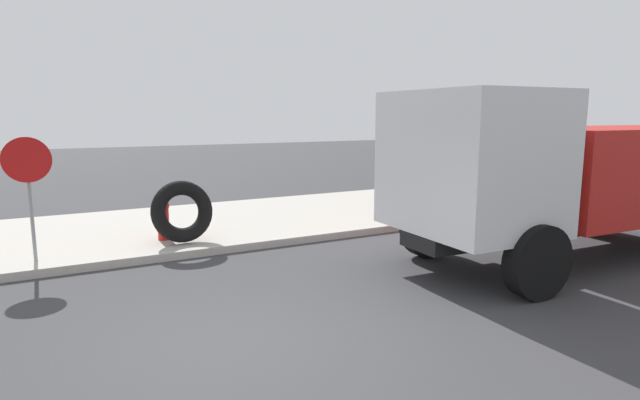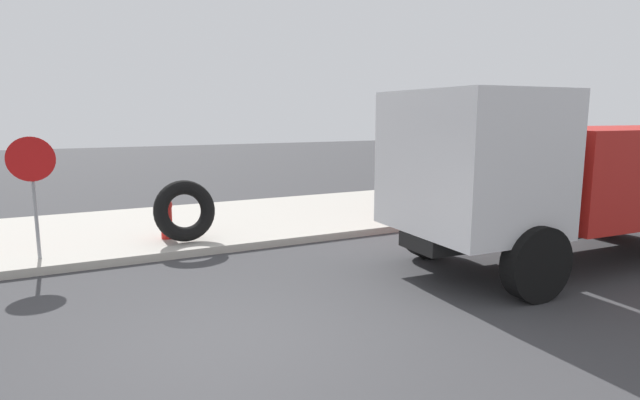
% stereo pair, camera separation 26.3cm
% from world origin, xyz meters
% --- Properties ---
extents(ground_plane, '(80.00, 80.00, 0.00)m').
position_xyz_m(ground_plane, '(0.00, 0.00, 0.00)').
color(ground_plane, '#38383A').
extents(sidewalk_curb, '(36.00, 5.00, 0.15)m').
position_xyz_m(sidewalk_curb, '(0.00, 6.50, 0.07)').
color(sidewalk_curb, '#ADA89E').
rests_on(sidewalk_curb, ground).
extents(fire_hydrant, '(0.26, 0.59, 0.82)m').
position_xyz_m(fire_hydrant, '(0.26, 5.10, 0.59)').
color(fire_hydrant, red).
rests_on(fire_hydrant, sidewalk_curb).
extents(loose_tire, '(1.23, 0.56, 1.24)m').
position_xyz_m(loose_tire, '(0.54, 4.67, 0.77)').
color(loose_tire, black).
rests_on(loose_tire, sidewalk_curb).
extents(stop_sign, '(0.76, 0.08, 2.12)m').
position_xyz_m(stop_sign, '(-2.02, 4.56, 1.62)').
color(stop_sign, gray).
rests_on(stop_sign, sidewalk_curb).
extents(dump_truck_red, '(7.10, 3.04, 3.00)m').
position_xyz_m(dump_truck_red, '(6.50, 0.66, 1.61)').
color(dump_truck_red, red).
rests_on(dump_truck_red, ground).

